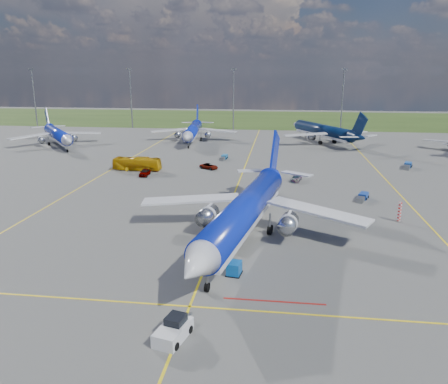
# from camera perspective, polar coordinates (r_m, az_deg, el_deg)

# --- Properties ---
(ground) EXTENTS (400.00, 400.00, 0.00)m
(ground) POSITION_cam_1_polar(r_m,az_deg,el_deg) (61.06, -0.67, -5.30)
(ground) COLOR #565653
(ground) RESTS_ON ground
(grass_strip) EXTENTS (400.00, 80.00, 0.01)m
(grass_strip) POSITION_cam_1_polar(r_m,az_deg,el_deg) (207.78, 5.21, 9.49)
(grass_strip) COLOR #2D4719
(grass_strip) RESTS_ON ground
(taxiway_lines) EXTENTS (60.25, 160.00, 0.02)m
(taxiway_lines) POSITION_cam_1_polar(r_m,az_deg,el_deg) (87.30, 1.99, 1.14)
(taxiway_lines) COLOR yellow
(taxiway_lines) RESTS_ON ground
(floodlight_masts) EXTENTS (202.20, 0.50, 22.70)m
(floodlight_masts) POSITION_cam_1_polar(r_m,az_deg,el_deg) (166.75, 8.25, 12.25)
(floodlight_masts) COLOR slate
(floodlight_masts) RESTS_ON ground
(warning_post) EXTENTS (0.50, 0.50, 3.00)m
(warning_post) POSITION_cam_1_polar(r_m,az_deg,el_deg) (69.93, 21.94, -2.43)
(warning_post) COLOR red
(warning_post) RESTS_ON ground
(bg_jet_nw) EXTENTS (45.87, 47.43, 9.88)m
(bg_jet_nw) POSITION_cam_1_polar(r_m,az_deg,el_deg) (140.63, -20.77, 5.66)
(bg_jet_nw) COLOR #0C20A8
(bg_jet_nw) RESTS_ON ground
(bg_jet_nnw) EXTENTS (33.09, 41.41, 10.16)m
(bg_jet_nnw) POSITION_cam_1_polar(r_m,az_deg,el_deg) (139.98, -4.08, 6.58)
(bg_jet_nnw) COLOR #0C20A8
(bg_jet_nnw) RESTS_ON ground
(bg_jet_n) EXTENTS (46.62, 50.61, 10.68)m
(bg_jet_n) POSITION_cam_1_polar(r_m,az_deg,el_deg) (141.40, 12.72, 6.33)
(bg_jet_n) COLOR #07183B
(bg_jet_n) RESTS_ON ground
(main_airliner) EXTENTS (41.71, 50.41, 11.81)m
(main_airliner) POSITION_cam_1_polar(r_m,az_deg,el_deg) (58.75, 2.73, -6.18)
(main_airliner) COLOR #0C20A8
(main_airliner) RESTS_ON ground
(pushback_tug) EXTENTS (2.90, 5.53, 1.84)m
(pushback_tug) POSITION_cam_1_polar(r_m,az_deg,el_deg) (38.63, -6.60, -17.48)
(pushback_tug) COLOR silver
(pushback_tug) RESTS_ON ground
(uld_container) EXTENTS (1.66, 1.96, 1.42)m
(uld_container) POSITION_cam_1_polar(r_m,az_deg,el_deg) (48.90, 1.34, -9.92)
(uld_container) COLOR #0C52A9
(uld_container) RESTS_ON ground
(apron_bus) EXTENTS (10.93, 2.88, 3.03)m
(apron_bus) POSITION_cam_1_polar(r_m,az_deg,el_deg) (100.37, -11.29, 3.63)
(apron_bus) COLOR #CE980C
(apron_bus) RESTS_ON ground
(service_car_a) EXTENTS (1.97, 4.48, 1.50)m
(service_car_a) POSITION_cam_1_polar(r_m,az_deg,el_deg) (95.06, -10.30, 2.55)
(service_car_a) COLOR #999999
(service_car_a) RESTS_ON ground
(service_car_b) EXTENTS (4.87, 3.97, 1.23)m
(service_car_b) POSITION_cam_1_polar(r_m,az_deg,el_deg) (100.19, -1.97, 3.38)
(service_car_b) COLOR #999999
(service_car_b) RESTS_ON ground
(service_car_c) EXTENTS (2.70, 4.54, 1.23)m
(service_car_c) POSITION_cam_1_polar(r_m,az_deg,el_deg) (90.19, 9.42, 1.80)
(service_car_c) COLOR #999999
(service_car_c) RESTS_ON ground
(baggage_tug_w) EXTENTS (2.88, 4.76, 1.04)m
(baggage_tug_w) POSITION_cam_1_polar(r_m,az_deg,el_deg) (79.78, 17.63, -0.64)
(baggage_tug_w) COLOR #193D98
(baggage_tug_w) RESTS_ON ground
(baggage_tug_c) EXTENTS (1.65, 4.57, 1.00)m
(baggage_tug_c) POSITION_cam_1_polar(r_m,az_deg,el_deg) (111.21, -0.04, 4.53)
(baggage_tug_c) COLOR #1B68A7
(baggage_tug_c) RESTS_ON ground
(baggage_tug_e) EXTENTS (3.09, 5.31, 1.16)m
(baggage_tug_e) POSITION_cam_1_polar(r_m,az_deg,el_deg) (109.61, 22.84, 3.18)
(baggage_tug_e) COLOR #1B4EA5
(baggage_tug_e) RESTS_ON ground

